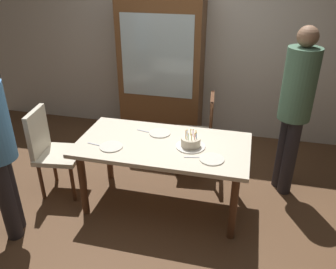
% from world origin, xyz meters
% --- Properties ---
extents(ground, '(6.40, 6.40, 0.00)m').
position_xyz_m(ground, '(0.00, 0.00, 0.00)').
color(ground, brown).
extents(back_wall, '(6.40, 0.10, 2.60)m').
position_xyz_m(back_wall, '(0.00, 1.85, 1.30)').
color(back_wall, beige).
rests_on(back_wall, ground).
extents(dining_table, '(1.65, 0.85, 0.72)m').
position_xyz_m(dining_table, '(0.00, 0.00, 0.63)').
color(dining_table, beige).
rests_on(dining_table, ground).
extents(birthday_cake, '(0.28, 0.28, 0.16)m').
position_xyz_m(birthday_cake, '(0.27, -0.01, 0.77)').
color(birthday_cake, silver).
rests_on(birthday_cake, dining_table).
extents(plate_near_celebrant, '(0.22, 0.22, 0.01)m').
position_xyz_m(plate_near_celebrant, '(-0.45, -0.19, 0.73)').
color(plate_near_celebrant, silver).
rests_on(plate_near_celebrant, dining_table).
extents(plate_far_side, '(0.22, 0.22, 0.01)m').
position_xyz_m(plate_far_side, '(-0.08, 0.19, 0.73)').
color(plate_far_side, silver).
rests_on(plate_far_side, dining_table).
extents(plate_near_guest, '(0.22, 0.22, 0.01)m').
position_xyz_m(plate_near_guest, '(0.50, -0.19, 0.73)').
color(plate_near_guest, silver).
rests_on(plate_near_guest, dining_table).
extents(fork_near_celebrant, '(0.18, 0.05, 0.01)m').
position_xyz_m(fork_near_celebrant, '(-0.61, -0.18, 0.73)').
color(fork_near_celebrant, silver).
rests_on(fork_near_celebrant, dining_table).
extents(fork_far_side, '(0.18, 0.05, 0.01)m').
position_xyz_m(fork_far_side, '(-0.24, 0.20, 0.73)').
color(fork_far_side, silver).
rests_on(fork_far_side, dining_table).
extents(fork_near_guest, '(0.18, 0.05, 0.01)m').
position_xyz_m(fork_near_guest, '(0.34, -0.19, 0.73)').
color(fork_near_guest, silver).
rests_on(fork_near_guest, dining_table).
extents(chair_spindle_back, '(0.48, 0.48, 0.95)m').
position_xyz_m(chair_spindle_back, '(0.20, 0.75, 0.46)').
color(chair_spindle_back, beige).
rests_on(chair_spindle_back, ground).
extents(chair_upholstered, '(0.50, 0.50, 0.95)m').
position_xyz_m(chair_upholstered, '(-1.21, -0.04, 0.53)').
color(chair_upholstered, beige).
rests_on(chair_upholstered, ground).
extents(person_guest, '(0.32, 0.32, 1.77)m').
position_xyz_m(person_guest, '(1.21, 0.58, 1.02)').
color(person_guest, '#262328').
rests_on(person_guest, ground).
extents(china_cabinet, '(1.10, 0.45, 1.90)m').
position_xyz_m(china_cabinet, '(-0.42, 1.56, 0.95)').
color(china_cabinet, brown).
rests_on(china_cabinet, ground).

